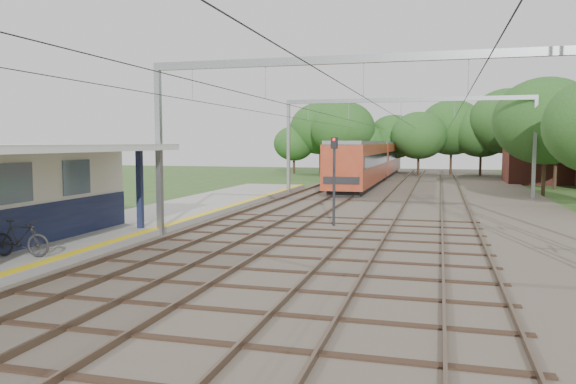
% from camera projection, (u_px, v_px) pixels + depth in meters
% --- Properties ---
extents(ballast_bed, '(18.00, 90.00, 0.10)m').
position_uv_depth(ballast_bed, '(407.00, 204.00, 34.92)').
color(ballast_bed, '#473D33').
rests_on(ballast_bed, ground).
extents(platform, '(5.00, 52.00, 0.35)m').
position_uv_depth(platform, '(92.00, 234.00, 22.52)').
color(platform, gray).
rests_on(platform, ground).
extents(yellow_stripe, '(0.45, 52.00, 0.01)m').
position_uv_depth(yellow_stripe, '(143.00, 232.00, 21.92)').
color(yellow_stripe, yellow).
rests_on(yellow_stripe, platform).
extents(rail_tracks, '(11.80, 88.00, 0.15)m').
position_uv_depth(rail_tracks, '(367.00, 201.00, 35.56)').
color(rail_tracks, brown).
rests_on(rail_tracks, ballast_bed).
extents(catenary_system, '(17.22, 88.00, 7.00)m').
position_uv_depth(catenary_system, '(392.00, 112.00, 30.07)').
color(catenary_system, gray).
rests_on(catenary_system, ground).
extents(tree_band, '(31.72, 30.88, 8.82)m').
position_uv_depth(tree_band, '(421.00, 133.00, 60.62)').
color(tree_band, '#382619').
rests_on(tree_band, ground).
extents(house_far, '(8.00, 6.12, 8.66)m').
position_uv_depth(house_far, '(551.00, 149.00, 52.67)').
color(house_far, brown).
rests_on(house_far, ground).
extents(bicycle, '(1.96, 0.78, 1.14)m').
position_uv_depth(bicycle, '(20.00, 238.00, 17.16)').
color(bicycle, black).
rests_on(bicycle, platform).
extents(train, '(2.96, 36.82, 3.88)m').
position_uv_depth(train, '(373.00, 160.00, 55.59)').
color(train, black).
rests_on(train, ballast_bed).
extents(signal_post, '(0.32, 0.30, 4.09)m').
position_uv_depth(signal_post, '(334.00, 172.00, 25.14)').
color(signal_post, black).
rests_on(signal_post, ground).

